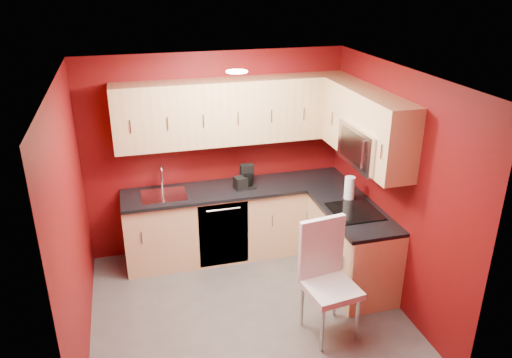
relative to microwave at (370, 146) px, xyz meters
name	(u,v)px	position (x,y,z in m)	size (l,w,h in m)	color
floor	(247,310)	(-1.39, -0.20, -1.66)	(3.20, 3.20, 0.00)	#54504E
ceiling	(245,76)	(-1.39, -0.20, 0.84)	(3.20, 3.20, 0.00)	white
wall_back	(216,154)	(-1.39, 1.30, -0.41)	(3.20, 3.20, 0.00)	#5F090F
wall_front	(297,295)	(-1.39, -1.70, -0.41)	(3.20, 3.20, 0.00)	#5F090F
wall_left	(72,225)	(-2.99, -0.20, -0.41)	(3.00, 3.00, 0.00)	#5F090F
wall_right	(394,187)	(0.21, -0.20, -0.41)	(3.00, 3.00, 0.00)	#5F090F
base_cabinets_back	(238,221)	(-1.19, 1.00, -1.22)	(2.80, 0.60, 0.87)	tan
base_cabinets_right	(351,247)	(-0.09, 0.05, -1.22)	(0.60, 1.30, 0.87)	tan
countertop_back	(238,189)	(-1.19, 0.99, -0.77)	(2.80, 0.63, 0.04)	black
countertop_right	(354,212)	(-0.11, 0.04, -0.77)	(0.63, 1.27, 0.04)	black
upper_cabinets_back	(234,111)	(-1.19, 1.13, 0.17)	(2.80, 0.35, 0.75)	tan
upper_cabinets_right	(364,119)	(0.03, 0.24, 0.23)	(0.35, 1.55, 0.75)	tan
microwave	(370,146)	(0.00, 0.00, 0.00)	(0.42, 0.76, 0.42)	silver
cooktop	(355,211)	(-0.11, 0.00, -0.74)	(0.50, 0.55, 0.01)	black
sink	(163,192)	(-2.09, 1.00, -0.72)	(0.52, 0.42, 0.35)	silver
dishwasher_front	(224,235)	(-1.44, 0.71, -1.22)	(0.60, 0.02, 0.82)	black
downlight	(237,72)	(-1.39, 0.10, 0.82)	(0.20, 0.20, 0.01)	white
coffee_maker	(248,176)	(-1.07, 0.97, -0.62)	(0.16, 0.22, 0.27)	black
napkin_holder	(241,183)	(-1.18, 0.93, -0.67)	(0.14, 0.14, 0.15)	black
paper_towel	(349,188)	(-0.04, 0.31, -0.61)	(0.16, 0.16, 0.28)	white
dining_chair	(331,283)	(-0.69, -0.75, -1.07)	(0.48, 0.50, 1.18)	silver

